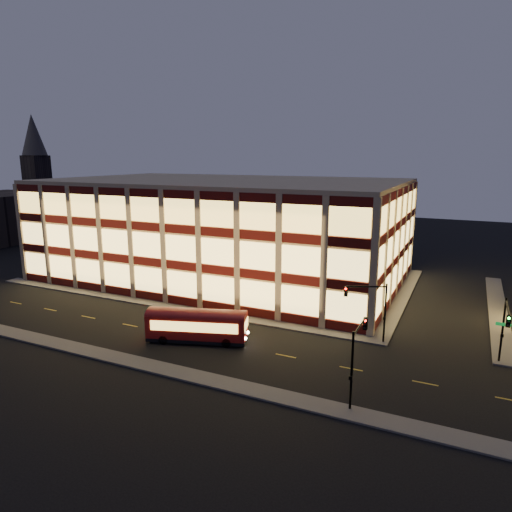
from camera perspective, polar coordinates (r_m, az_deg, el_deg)
The scene contains 12 objects.
ground at distance 54.67m, azimuth -9.75°, elevation -6.82°, with size 200.00×200.00×0.00m, color black.
sidewalk_office_south at distance 57.10m, azimuth -11.66°, elevation -5.98°, with size 54.00×2.00×0.15m, color #514F4C.
sidewalk_office_east at distance 62.08m, azimuth 17.75°, elevation -4.83°, with size 2.00×30.00×0.15m, color #514F4C.
sidewalk_tower_west at distance 61.81m, azimuth 27.94°, elevation -5.79°, with size 2.00×30.00×0.15m, color #514F4C.
sidewalk_near at distance 45.40m, azimuth -19.34°, elevation -11.36°, with size 100.00×2.00×0.15m, color #514F4C.
office_building at distance 68.38m, azimuth -3.87°, elevation 3.46°, with size 50.45×30.45×14.50m.
church_tower at distance 129.69m, azimuth -25.53°, elevation 7.29°, with size 5.00×5.00×18.00m, color #2D2621.
church_spire at distance 129.49m, azimuth -26.11°, elevation 13.45°, with size 6.00×6.00×10.00m, color #4C473F.
traffic_signal_far at distance 45.16m, azimuth 14.16°, elevation -5.67°, with size 3.79×1.87×6.00m.
traffic_signal_right at distance 43.80m, azimuth 28.67°, elevation -7.44°, with size 1.20×4.37×6.00m.
traffic_signal_near at distance 34.55m, azimuth 12.54°, elevation -11.26°, with size 0.32×4.45×6.00m.
trolley_bus at distance 45.31m, azimuth -7.39°, elevation -8.39°, with size 9.99×5.28×3.29m.
Camera 1 is at (30.02, -42.08, 17.81)m, focal length 32.00 mm.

